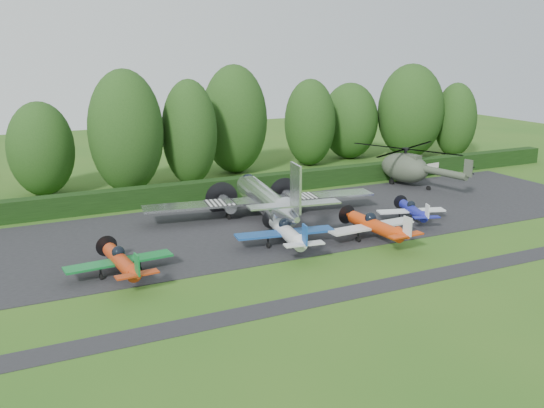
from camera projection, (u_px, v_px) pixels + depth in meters
name	position (u px, v px, depth m)	size (l,w,h in m)	color
ground	(328.00, 260.00, 45.38)	(160.00, 160.00, 0.00)	#285919
apron	(270.00, 225.00, 54.07)	(70.00, 18.00, 0.01)	black
taxiway_verge	(375.00, 288.00, 40.16)	(70.00, 2.00, 0.00)	black
hedgerow	(225.00, 197.00, 63.64)	(90.00, 1.60, 2.00)	black
transport_plane	(266.00, 200.00, 54.83)	(21.84, 16.75, 7.00)	silver
light_plane_red	(121.00, 261.00, 41.63)	(7.48, 7.86, 2.87)	#A22E0F
light_plane_white	(287.00, 232.00, 47.67)	(8.03, 8.44, 3.09)	silver
light_plane_orange	(375.00, 226.00, 49.44)	(7.91, 8.31, 3.04)	#BF360B
light_plane_blue	(413.00, 210.00, 54.96)	(6.27, 6.59, 2.41)	navy
helicopter	(405.00, 165.00, 68.62)	(13.26, 15.53, 4.27)	#3B4535
sign_board	(430.00, 168.00, 72.74)	(3.00, 0.11, 1.69)	#3F3326
tree_0	(41.00, 149.00, 63.30)	(6.87, 6.87, 9.94)	black
tree_3	(126.00, 132.00, 64.11)	(7.92, 7.92, 13.20)	black
tree_4	(455.00, 120.00, 85.36)	(5.86, 5.86, 10.40)	black
tree_5	(234.00, 120.00, 74.12)	(8.07, 8.07, 13.27)	black
tree_6	(410.00, 111.00, 84.28)	(9.12, 9.12, 13.01)	black
tree_7	(190.00, 133.00, 67.96)	(6.23, 6.23, 11.92)	black
tree_8	(350.00, 121.00, 83.91)	(7.83, 7.83, 10.48)	black
tree_9	(310.00, 123.00, 78.97)	(6.66, 6.66, 11.29)	black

